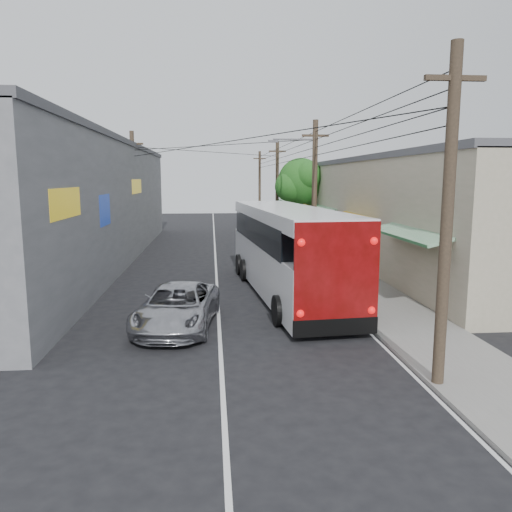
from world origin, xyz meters
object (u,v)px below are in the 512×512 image
Objects in this scene: parked_suv at (288,257)px; parked_car_far at (270,231)px; pedestrian_far at (314,247)px; jeepney at (177,307)px; pedestrian_near at (334,267)px; parked_car_mid at (272,242)px; coach_bus at (286,250)px.

parked_suv is 1.20× the size of parked_car_far.
jeepney is at bearing 92.18° from pedestrian_far.
pedestrian_near is (0.80, -18.45, 0.25)m from parked_car_far.
parked_car_mid is 2.71× the size of pedestrian_near.
jeepney is 0.99× the size of parked_suv.
jeepney is 15.18m from pedestrian_far.
parked_suv reaches higher than parked_car_far.
pedestrian_far is at bearing -92.91° from pedestrian_near.
jeepney is at bearing -106.60° from parked_car_far.
parked_suv is at bearing -70.19° from pedestrian_near.
pedestrian_near is at bearing 47.55° from jeepney.
parked_suv is (0.95, 5.61, -1.20)m from coach_bus.
parked_car_mid is at bearing 79.62° from jeepney.
parked_car_mid reaches higher than jeepney.
pedestrian_far is (7.39, 13.26, 0.15)m from jeepney.
parked_suv is 6.29m from parked_car_mid.
parked_car_far is at bearing -85.93° from pedestrian_near.
parked_car_mid is at bearing 81.26° from coach_bus.
coach_bus reaches higher than jeepney.
pedestrian_near is (6.80, 5.80, 0.24)m from jeepney.
pedestrian_far is (2.04, 3.04, 0.11)m from parked_suv.
jeepney is 8.94m from pedestrian_near.
pedestrian_far is at bearing 67.98° from jeepney.
pedestrian_near reaches higher than parked_car_mid.
parked_suv is at bearing 69.50° from jeepney.
coach_bus is 19.74m from parked_car_far.
pedestrian_far reaches higher than jeepney.
pedestrian_far reaches higher than parked_suv.
parked_car_mid is 10.83m from pedestrian_near.
parked_suv is (5.34, 10.22, 0.04)m from jeepney.
pedestrian_near is 7.49m from pedestrian_far.
jeepney is 17.31m from parked_car_mid.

